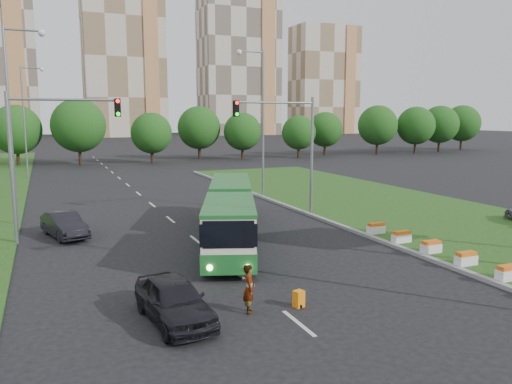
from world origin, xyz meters
name	(u,v)px	position (x,y,z in m)	size (l,w,h in m)	color
ground	(295,264)	(0.00, 0.00, 0.00)	(360.00, 360.00, 0.00)	black
grass_median	(406,211)	(13.00, 8.00, 0.07)	(14.00, 60.00, 0.15)	#1A4213
median_kerb	(321,219)	(6.05, 8.00, 0.09)	(0.30, 60.00, 0.18)	gray
lane_markings	(147,201)	(-3.00, 20.00, 0.00)	(0.20, 100.00, 0.01)	beige
flower_planters	(448,252)	(6.70, -2.50, 0.45)	(1.10, 11.50, 0.60)	white
traffic_mast_median	(291,137)	(4.78, 10.00, 5.35)	(5.76, 0.32, 8.00)	gray
traffic_mast_left	(44,143)	(-10.38, 9.00, 5.35)	(5.76, 0.32, 8.00)	gray
street_lamps	(176,128)	(-3.00, 10.00, 6.00)	(36.00, 60.00, 12.00)	gray
tree_line	(188,131)	(10.00, 55.00, 4.50)	(120.00, 8.00, 9.00)	#1B4C14
apartment_tower_ceast	(124,59)	(15.00, 150.00, 25.00)	(25.00, 15.00, 50.00)	beige
apartment_tower_east	(239,68)	(55.00, 150.00, 23.50)	(27.00, 15.00, 47.00)	beige
midrise_east	(324,81)	(90.00, 150.00, 20.00)	(24.00, 14.00, 40.00)	beige
articulated_bus	(226,212)	(-1.40, 5.61, 1.51)	(2.33, 14.96, 2.46)	silver
car_left_near	(174,300)	(-6.72, -4.24, 0.74)	(1.74, 4.33, 1.48)	black
car_left_far	(64,225)	(-9.58, 9.59, 0.70)	(1.48, 4.23, 1.39)	black
pedestrian	(249,289)	(-4.15, -4.52, 0.86)	(0.63, 0.41, 1.72)	gray
shopping_trolley	(299,299)	(-2.34, -4.75, 0.30)	(0.35, 0.37, 0.60)	orange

